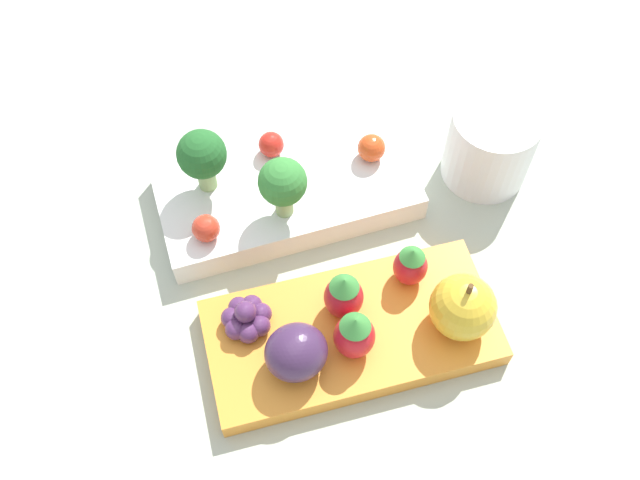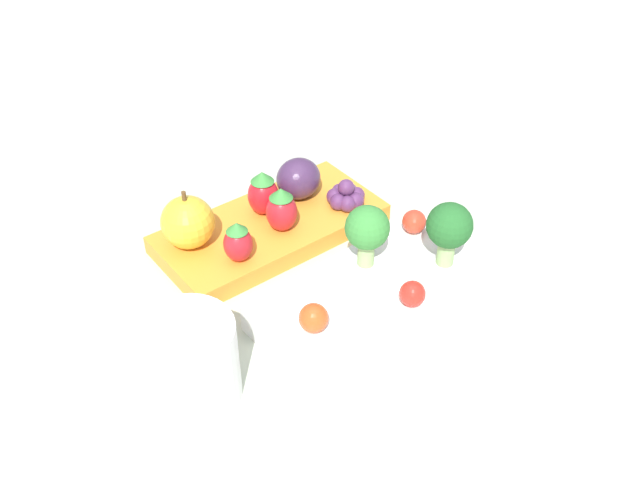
{
  "view_description": "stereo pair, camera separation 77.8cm",
  "coord_description": "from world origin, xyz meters",
  "px_view_note": "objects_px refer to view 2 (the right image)",
  "views": [
    {
      "loc": [
        -0.11,
        -0.27,
        0.51
      ],
      "look_at": [
        0.0,
        0.0,
        0.04
      ],
      "focal_mm": 40.0,
      "sensor_mm": 36.0,
      "label": 1
    },
    {
      "loc": [
        0.35,
        0.35,
        0.43
      ],
      "look_at": [
        0.0,
        0.0,
        0.04
      ],
      "focal_mm": 40.0,
      "sensor_mm": 36.0,
      "label": 2
    }
  ],
  "objects_px": {
    "broccoli_floret_1": "(367,230)",
    "cherry_tomato_2": "(314,318)",
    "plum": "(298,179)",
    "bento_box_savoury": "(377,298)",
    "cherry_tomato_0": "(414,222)",
    "grape_cluster": "(346,196)",
    "drinking_cup": "(189,363)",
    "bento_box_fruit": "(270,229)",
    "strawberry_1": "(238,242)",
    "strawberry_0": "(263,193)",
    "strawberry_2": "(278,212)",
    "apple": "(188,222)",
    "cherry_tomato_1": "(411,295)",
    "broccoli_floret_0": "(449,228)"
  },
  "relations": [
    {
      "from": "broccoli_floret_1",
      "to": "cherry_tomato_2",
      "type": "height_order",
      "value": "broccoli_floret_1"
    },
    {
      "from": "cherry_tomato_2",
      "to": "plum",
      "type": "bearing_deg",
      "value": -130.07
    },
    {
      "from": "bento_box_savoury",
      "to": "cherry_tomato_0",
      "type": "relative_size",
      "value": 9.97
    },
    {
      "from": "grape_cluster",
      "to": "drinking_cup",
      "type": "relative_size",
      "value": 0.52
    },
    {
      "from": "cherry_tomato_0",
      "to": "drinking_cup",
      "type": "relative_size",
      "value": 0.3
    },
    {
      "from": "bento_box_fruit",
      "to": "cherry_tomato_0",
      "type": "distance_m",
      "value": 0.14
    },
    {
      "from": "bento_box_savoury",
      "to": "strawberry_1",
      "type": "height_order",
      "value": "strawberry_1"
    },
    {
      "from": "cherry_tomato_0",
      "to": "strawberry_0",
      "type": "xyz_separation_m",
      "value": [
        0.07,
        -0.13,
        0.0
      ]
    },
    {
      "from": "bento_box_fruit",
      "to": "strawberry_2",
      "type": "bearing_deg",
      "value": 79.46
    },
    {
      "from": "strawberry_1",
      "to": "plum",
      "type": "xyz_separation_m",
      "value": [
        -0.11,
        -0.03,
        0.0
      ]
    },
    {
      "from": "strawberry_0",
      "to": "grape_cluster",
      "type": "relative_size",
      "value": 1.21
    },
    {
      "from": "apple",
      "to": "strawberry_1",
      "type": "bearing_deg",
      "value": 110.13
    },
    {
      "from": "bento_box_savoury",
      "to": "broccoli_floret_1",
      "type": "bearing_deg",
      "value": -118.27
    },
    {
      "from": "apple",
      "to": "grape_cluster",
      "type": "xyz_separation_m",
      "value": [
        -0.15,
        0.06,
        -0.01
      ]
    },
    {
      "from": "strawberry_1",
      "to": "drinking_cup",
      "type": "distance_m",
      "value": 0.14
    },
    {
      "from": "cherry_tomato_1",
      "to": "drinking_cup",
      "type": "xyz_separation_m",
      "value": [
        0.17,
        -0.07,
        -0.0
      ]
    },
    {
      "from": "cherry_tomato_2",
      "to": "strawberry_1",
      "type": "xyz_separation_m",
      "value": [
        -0.02,
        -0.12,
        0.0
      ]
    },
    {
      "from": "cherry_tomato_2",
      "to": "strawberry_2",
      "type": "xyz_separation_m",
      "value": [
        -0.07,
        -0.12,
        0.0
      ]
    },
    {
      "from": "strawberry_2",
      "to": "drinking_cup",
      "type": "relative_size",
      "value": 0.62
    },
    {
      "from": "cherry_tomato_2",
      "to": "strawberry_1",
      "type": "relative_size",
      "value": 0.59
    },
    {
      "from": "bento_box_savoury",
      "to": "grape_cluster",
      "type": "distance_m",
      "value": 0.13
    },
    {
      "from": "bento_box_fruit",
      "to": "strawberry_0",
      "type": "distance_m",
      "value": 0.04
    },
    {
      "from": "bento_box_savoury",
      "to": "cherry_tomato_0",
      "type": "xyz_separation_m",
      "value": [
        -0.08,
        -0.03,
        0.02
      ]
    },
    {
      "from": "cherry_tomato_0",
      "to": "strawberry_1",
      "type": "xyz_separation_m",
      "value": [
        0.13,
        -0.09,
        0.0
      ]
    },
    {
      "from": "strawberry_2",
      "to": "cherry_tomato_1",
      "type": "bearing_deg",
      "value": 91.12
    },
    {
      "from": "strawberry_2",
      "to": "bento_box_fruit",
      "type": "bearing_deg",
      "value": -100.54
    },
    {
      "from": "bento_box_savoury",
      "to": "cherry_tomato_2",
      "type": "height_order",
      "value": "cherry_tomato_2"
    },
    {
      "from": "broccoli_floret_1",
      "to": "apple",
      "type": "xyz_separation_m",
      "value": [
        0.09,
        -0.14,
        -0.02
      ]
    },
    {
      "from": "cherry_tomato_0",
      "to": "grape_cluster",
      "type": "xyz_separation_m",
      "value": [
        0.01,
        -0.08,
        -0.01
      ]
    },
    {
      "from": "cherry_tomato_0",
      "to": "cherry_tomato_1",
      "type": "xyz_separation_m",
      "value": [
        0.08,
        0.06,
        -0.0
      ]
    },
    {
      "from": "drinking_cup",
      "to": "cherry_tomato_0",
      "type": "bearing_deg",
      "value": 177.88
    },
    {
      "from": "broccoli_floret_0",
      "to": "grape_cluster",
      "type": "bearing_deg",
      "value": -94.61
    },
    {
      "from": "cherry_tomato_1",
      "to": "plum",
      "type": "height_order",
      "value": "plum"
    },
    {
      "from": "bento_box_savoury",
      "to": "cherry_tomato_2",
      "type": "bearing_deg",
      "value": -2.42
    },
    {
      "from": "strawberry_0",
      "to": "cherry_tomato_2",
      "type": "bearing_deg",
      "value": 61.73
    },
    {
      "from": "bento_box_savoury",
      "to": "strawberry_2",
      "type": "xyz_separation_m",
      "value": [
        0.0,
        -0.12,
        0.03
      ]
    },
    {
      "from": "bento_box_savoury",
      "to": "grape_cluster",
      "type": "bearing_deg",
      "value": -124.75
    },
    {
      "from": "apple",
      "to": "plum",
      "type": "xyz_separation_m",
      "value": [
        -0.12,
        0.01,
        -0.0
      ]
    },
    {
      "from": "bento_box_savoury",
      "to": "cherry_tomato_0",
      "type": "distance_m",
      "value": 0.09
    },
    {
      "from": "cherry_tomato_0",
      "to": "plum",
      "type": "relative_size",
      "value": 0.49
    },
    {
      "from": "broccoli_floret_1",
      "to": "apple",
      "type": "relative_size",
      "value": 1.02
    },
    {
      "from": "apple",
      "to": "strawberry_2",
      "type": "bearing_deg",
      "value": 149.01
    },
    {
      "from": "bento_box_fruit",
      "to": "cherry_tomato_2",
      "type": "xyz_separation_m",
      "value": [
        0.08,
        0.14,
        0.03
      ]
    },
    {
      "from": "strawberry_1",
      "to": "grape_cluster",
      "type": "height_order",
      "value": "strawberry_1"
    },
    {
      "from": "bento_box_savoury",
      "to": "grape_cluster",
      "type": "xyz_separation_m",
      "value": [
        -0.08,
        -0.11,
        0.02
      ]
    },
    {
      "from": "broccoli_floret_1",
      "to": "cherry_tomato_2",
      "type": "bearing_deg",
      "value": 15.73
    },
    {
      "from": "broccoli_floret_0",
      "to": "apple",
      "type": "height_order",
      "value": "broccoli_floret_0"
    },
    {
      "from": "cherry_tomato_0",
      "to": "cherry_tomato_1",
      "type": "relative_size",
      "value": 1.03
    },
    {
      "from": "grape_cluster",
      "to": "drinking_cup",
      "type": "distance_m",
      "value": 0.25
    },
    {
      "from": "cherry_tomato_1",
      "to": "strawberry_2",
      "type": "relative_size",
      "value": 0.48
    }
  ]
}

